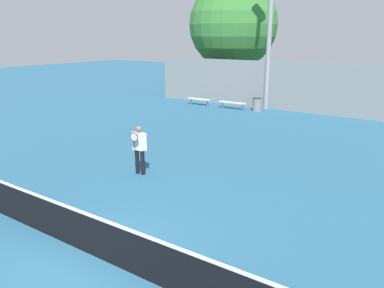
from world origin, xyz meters
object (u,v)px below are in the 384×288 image
Objects in this scene: trash_bin at (257,104)px; tree_green_broad at (233,25)px; tennis_net at (97,237)px; light_pole_far_right at (270,17)px; tennis_player at (139,147)px; bench_courtside_near at (232,103)px; bench_courtside_far at (199,99)px.

tree_green_broad is at bearing 131.59° from trash_bin.
light_pole_far_right is at bearing 102.38° from tennis_net.
tennis_net is 6.38× the size of tennis_player.
light_pole_far_right is 11.92× the size of trash_bin.
bench_courtside_near is (-5.62, 16.51, -0.10)m from tennis_net.
tennis_net reaches higher than bench_courtside_near.
tennis_player is 0.19× the size of tree_green_broad.
bench_courtside_near is at bearing 96.52° from tennis_player.
tennis_player is 1.00× the size of bench_courtside_far.
trash_bin is at bearing 89.14° from tennis_player.
bench_courtside_far is at bearing 107.09° from tennis_player.
tennis_player reaches higher than trash_bin.
light_pole_far_right is (-1.32, 13.60, 4.66)m from tennis_player.
trash_bin is at bearing 8.20° from bench_courtside_near.
tennis_net is 23.98m from tree_green_broad.
light_pole_far_right reaches higher than bench_courtside_near.
bench_courtside_far is (-5.56, 12.25, -0.56)m from tennis_player.
light_pole_far_right is at bearing 38.48° from bench_courtside_near.
bench_courtside_far is at bearing -85.73° from tree_green_broad.
trash_bin is at bearing -94.83° from light_pole_far_right.
tennis_net reaches higher than trash_bin.
light_pole_far_right is at bearing -40.77° from tree_green_broad.
bench_courtside_far is (-8.16, 16.51, -0.10)m from tennis_net.
tennis_net is 17.44m from bench_courtside_near.
bench_courtside_near is 1.10× the size of bench_courtside_far.
tennis_player is 14.44m from light_pole_far_right.
light_pole_far_right reaches higher than tree_green_broad.
bench_courtside_far is (-2.54, 0.00, -0.00)m from bench_courtside_near.
trash_bin reaches higher than bench_courtside_far.
trash_bin is (-4.02, 16.74, -0.07)m from tennis_net.
trash_bin is (4.14, 0.23, 0.03)m from bench_courtside_far.
light_pole_far_right reaches higher than bench_courtside_far.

